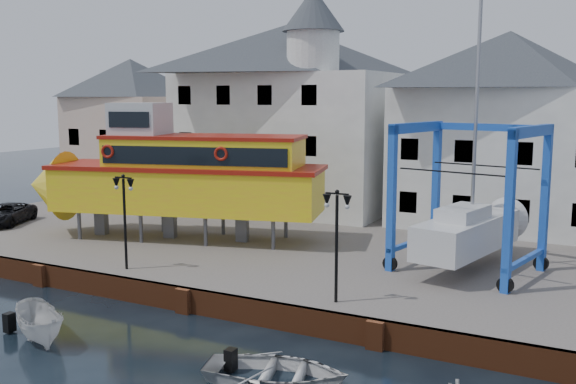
% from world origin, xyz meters
% --- Properties ---
extents(ground, '(140.00, 140.00, 0.00)m').
position_xyz_m(ground, '(0.00, 0.00, 0.00)').
color(ground, black).
rests_on(ground, ground).
extents(hardstanding, '(44.00, 22.00, 1.00)m').
position_xyz_m(hardstanding, '(0.00, 11.00, 0.50)').
color(hardstanding, '#5F5851').
rests_on(hardstanding, ground).
extents(quay_wall, '(44.00, 0.47, 1.00)m').
position_xyz_m(quay_wall, '(-0.00, 0.10, 0.50)').
color(quay_wall, '#652E15').
rests_on(quay_wall, ground).
extents(building_pink, '(8.00, 7.00, 10.30)m').
position_xyz_m(building_pink, '(-18.00, 18.00, 6.15)').
color(building_pink, '#CDAA96').
rests_on(building_pink, hardstanding).
extents(building_white_main, '(14.00, 8.30, 14.00)m').
position_xyz_m(building_white_main, '(-4.87, 18.39, 7.34)').
color(building_white_main, silver).
rests_on(building_white_main, hardstanding).
extents(building_white_right, '(12.00, 8.00, 11.20)m').
position_xyz_m(building_white_right, '(9.00, 19.00, 6.60)').
color(building_white_right, silver).
rests_on(building_white_right, hardstanding).
extents(lamp_post_left, '(1.12, 0.32, 4.20)m').
position_xyz_m(lamp_post_left, '(-4.00, 1.20, 4.17)').
color(lamp_post_left, black).
rests_on(lamp_post_left, hardstanding).
extents(lamp_post_right, '(1.12, 0.32, 4.20)m').
position_xyz_m(lamp_post_right, '(6.00, 1.20, 4.17)').
color(lamp_post_right, black).
rests_on(lamp_post_right, hardstanding).
extents(tour_boat, '(16.96, 7.99, 7.19)m').
position_xyz_m(tour_boat, '(-6.19, 7.19, 4.39)').
color(tour_boat, '#59595E').
rests_on(tour_boat, hardstanding).
extents(travel_lift, '(6.50, 8.36, 12.25)m').
position_xyz_m(travel_lift, '(9.45, 8.52, 3.05)').
color(travel_lift, blue).
rests_on(travel_lift, hardstanding).
extents(van, '(3.53, 4.78, 1.21)m').
position_xyz_m(van, '(-17.19, 5.71, 1.60)').
color(van, black).
rests_on(van, hardstanding).
extents(motorboat_a, '(3.81, 3.00, 1.40)m').
position_xyz_m(motorboat_a, '(-2.73, -4.72, 0.00)').
color(motorboat_a, silver).
rests_on(motorboat_a, ground).
extents(motorboat_b, '(5.02, 4.15, 0.90)m').
position_xyz_m(motorboat_b, '(6.22, -3.85, 0.00)').
color(motorboat_b, silver).
rests_on(motorboat_b, ground).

